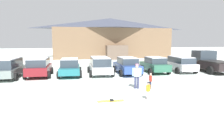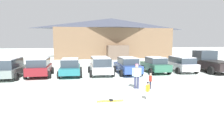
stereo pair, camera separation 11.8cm
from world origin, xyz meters
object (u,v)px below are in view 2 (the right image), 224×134
skier_child_in_red_jacket (150,80)px  skier_child_in_orange_jacket (148,90)px  parked_silver_wagon (100,65)px  parked_white_suv (181,64)px  parked_grey_wagon (9,67)px  parked_green_coupe (155,65)px  parked_maroon_van (40,66)px  skier_adult_in_blue_parka (137,75)px  ski_lodge (111,38)px  pickup_truck (209,62)px  pair_of_skis (110,101)px  parked_blue_hatchback (127,65)px  parked_teal_hatchback (70,67)px

skier_child_in_red_jacket → skier_child_in_orange_jacket: (-1.09, -2.39, -0.03)m
parked_silver_wagon → parked_white_suv: parked_silver_wagon is taller
parked_white_suv → skier_child_in_orange_jacket: size_ratio=4.11×
skier_child_in_red_jacket → parked_grey_wagon: bearing=151.0°
parked_green_coupe → parked_white_suv: parked_green_coupe is taller
parked_maroon_van → skier_adult_in_blue_parka: 9.37m
parked_green_coupe → skier_child_in_orange_jacket: parked_green_coupe is taller
ski_lodge → skier_child_in_orange_jacket: (-3.30, -28.96, -3.24)m
skier_adult_in_blue_parka → skier_child_in_orange_jacket: (-0.20, -2.61, -0.38)m
parked_maroon_van → pickup_truck: pickup_truck is taller
skier_child_in_red_jacket → pair_of_skis: (-3.10, -2.24, -0.57)m
parked_blue_hatchback → parked_green_coupe: (2.94, 0.25, -0.02)m
parked_maroon_van → pickup_truck: bearing=-0.8°
parked_blue_hatchback → parked_white_suv: bearing=1.9°
parked_maroon_van → parked_white_suv: bearing=0.0°
skier_adult_in_blue_parka → skier_child_in_red_jacket: 0.98m
parked_teal_hatchback → parked_maroon_van: bearing=176.9°
skier_adult_in_blue_parka → pair_of_skis: skier_adult_in_blue_parka is taller
ski_lodge → pair_of_skis: 29.54m
parked_green_coupe → skier_child_in_red_jacket: parked_green_coupe is taller
parked_green_coupe → skier_child_in_red_jacket: (-2.95, -6.32, -0.22)m
parked_maroon_van → skier_child_in_red_jacket: bearing=-37.8°
ski_lodge → pair_of_skis: bearing=-100.4°
parked_blue_hatchback → parked_green_coupe: size_ratio=1.13×
parked_maroon_van → parked_blue_hatchback: parked_maroon_van is taller
parked_silver_wagon → parked_green_coupe: parked_silver_wagon is taller
parked_green_coupe → skier_adult_in_blue_parka: 7.21m
parked_teal_hatchback → skier_child_in_red_jacket: size_ratio=4.12×
pickup_truck → skier_child_in_red_jacket: size_ratio=5.06×
parked_white_suv → pickup_truck: pickup_truck is taller
parked_grey_wagon → parked_blue_hatchback: 10.49m
parked_blue_hatchback → pickup_truck: bearing=-0.4°
parked_grey_wagon → parked_teal_hatchback: 5.13m
skier_child_in_red_jacket → pair_of_skis: bearing=-144.2°
parked_white_suv → parked_maroon_van: bearing=-180.0°
parked_green_coupe → parked_blue_hatchback: bearing=-175.1°
parked_green_coupe → parked_white_suv: bearing=-1.3°
parked_silver_wagon → pair_of_skis: (-0.52, -8.39, -0.88)m
parked_grey_wagon → parked_maroon_van: bearing=10.3°
parked_silver_wagon → skier_adult_in_blue_parka: parked_silver_wagon is taller
parked_silver_wagon → pair_of_skis: parked_silver_wagon is taller
pair_of_skis → parked_green_coupe: bearing=54.7°
skier_child_in_orange_jacket → pair_of_skis: size_ratio=0.68×
ski_lodge → parked_white_suv: ski_lodge is taller
parked_teal_hatchback → skier_adult_in_blue_parka: size_ratio=2.59×
parked_grey_wagon → parked_blue_hatchback: size_ratio=0.98×
skier_child_in_orange_jacket → parked_maroon_van: bearing=128.9°
skier_child_in_orange_jacket → pair_of_skis: (-2.02, 0.15, -0.54)m
parked_maroon_van → parked_teal_hatchback: (2.71, -0.15, -0.09)m
skier_child_in_orange_jacket → parked_green_coupe: bearing=65.1°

